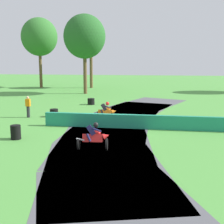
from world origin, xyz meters
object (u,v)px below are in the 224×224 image
object	(u,v)px
motorcycle_lead_orange	(106,112)
tire_stack_mid_b	(16,132)
tire_stack_mid_a	(54,113)
motorcycle_chase_red	(94,137)
tire_stack_near	(91,102)
track_marshal	(28,107)

from	to	relation	value
motorcycle_lead_orange	tire_stack_mid_b	distance (m)	7.17
tire_stack_mid_b	tire_stack_mid_a	bearing A→B (deg)	89.18
motorcycle_chase_red	tire_stack_mid_b	distance (m)	4.92
tire_stack_near	tire_stack_mid_a	size ratio (longest dim) A/B	1.08
tire_stack_near	tire_stack_mid_b	size ratio (longest dim) A/B	0.85
motorcycle_lead_orange	tire_stack_mid_b	world-z (taller)	motorcycle_lead_orange
motorcycle_chase_red	tire_stack_mid_b	world-z (taller)	motorcycle_chase_red
tire_stack_mid_a	track_marshal	xyz separation A→B (m)	(-1.87, -0.49, 0.52)
motorcycle_lead_orange	tire_stack_mid_b	xyz separation A→B (m)	(-4.30, -5.73, -0.25)
motorcycle_lead_orange	motorcycle_chase_red	size ratio (longest dim) A/B	1.02
motorcycle_chase_red	track_marshal	xyz separation A→B (m)	(-6.49, 7.56, 0.18)
motorcycle_chase_red	tire_stack_near	distance (m)	14.81
motorcycle_chase_red	tire_stack_mid_a	distance (m)	9.30
motorcycle_chase_red	track_marshal	world-z (taller)	track_marshal
motorcycle_lead_orange	tire_stack_near	distance (m)	7.85
tire_stack_mid_b	tire_stack_near	bearing A→B (deg)	82.34
motorcycle_lead_orange	tire_stack_mid_a	world-z (taller)	motorcycle_lead_orange
track_marshal	motorcycle_chase_red	bearing A→B (deg)	-49.37
tire_stack_near	track_marshal	bearing A→B (deg)	-117.02
tire_stack_mid_a	tire_stack_near	bearing A→B (deg)	75.46
motorcycle_lead_orange	tire_stack_near	bearing A→B (deg)	108.85
tire_stack_near	track_marshal	distance (m)	7.81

